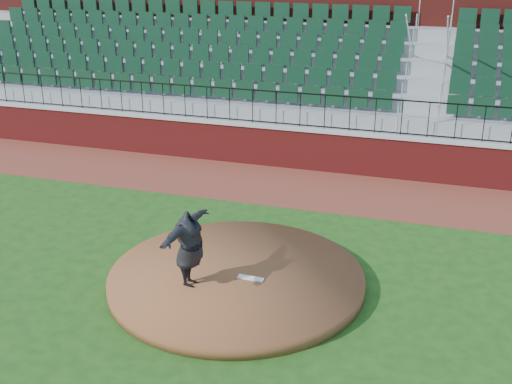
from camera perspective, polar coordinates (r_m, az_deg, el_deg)
ground at (r=13.65m, az=-1.91°, el=-7.29°), size 90.00×90.00×0.00m
warning_track at (r=18.36m, az=3.67°, el=0.49°), size 34.00×3.20×0.01m
field_wall at (r=19.63m, az=4.85°, el=3.70°), size 34.00×0.35×1.20m
wall_cap at (r=19.45m, az=4.91°, el=5.52°), size 34.00×0.45×0.10m
wall_railing at (r=19.30m, az=4.96°, el=7.09°), size 34.00×0.05×1.00m
seating_stands at (r=21.80m, az=6.63°, el=10.04°), size 34.00×5.10×4.60m
concourse_wall at (r=24.43m, az=7.99°, el=12.27°), size 34.00×0.50×5.50m
pitchers_mound at (r=13.25m, az=-1.72°, el=-7.61°), size 5.15×5.15×0.25m
pitching_rubber at (r=12.98m, az=-0.48°, el=-7.55°), size 0.53×0.15×0.03m
pitcher at (r=12.50m, az=-5.84°, el=-4.95°), size 0.60×1.93×1.55m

